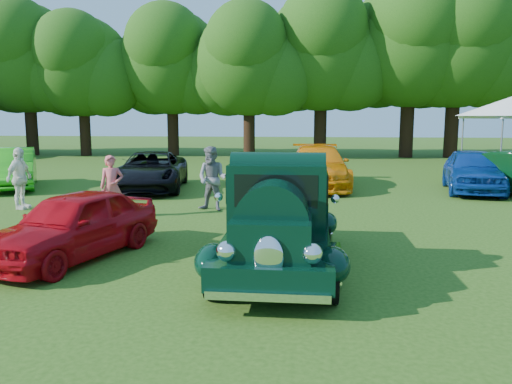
# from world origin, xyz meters

# --- Properties ---
(ground) EXTENTS (120.00, 120.00, 0.00)m
(ground) POSITION_xyz_m (0.00, 0.00, 0.00)
(ground) COLOR #264A11
(ground) RESTS_ON ground
(hero_pickup) EXTENTS (2.30, 4.94, 1.93)m
(hero_pickup) POSITION_xyz_m (1.69, -0.73, 0.84)
(hero_pickup) COLOR black
(hero_pickup) RESTS_ON ground
(red_convertible) EXTENTS (2.60, 4.16, 1.32)m
(red_convertible) POSITION_xyz_m (-2.28, -0.50, 0.66)
(red_convertible) COLOR #AE0710
(red_convertible) RESTS_ON ground
(back_car_lime) EXTENTS (3.65, 4.86, 1.53)m
(back_car_lime) POSITION_xyz_m (-9.12, 8.50, 0.77)
(back_car_lime) COLOR #24A616
(back_car_lime) RESTS_ON ground
(back_car_black) EXTENTS (3.16, 5.46, 1.43)m
(back_car_black) POSITION_xyz_m (-3.64, 8.58, 0.72)
(back_car_black) COLOR black
(back_car_black) RESTS_ON ground
(back_car_orange) EXTENTS (2.47, 5.63, 1.61)m
(back_car_orange) POSITION_xyz_m (2.58, 9.94, 0.81)
(back_car_orange) COLOR orange
(back_car_orange) RESTS_ON ground
(back_car_blue) EXTENTS (2.64, 4.89, 1.58)m
(back_car_blue) POSITION_xyz_m (8.19, 9.35, 0.79)
(back_car_blue) COLOR navy
(back_car_blue) RESTS_ON ground
(spectator_pink) EXTENTS (0.73, 0.62, 1.70)m
(spectator_pink) POSITION_xyz_m (-3.07, 3.38, 0.85)
(spectator_pink) COLOR #D9595E
(spectator_pink) RESTS_ON ground
(spectator_grey) EXTENTS (1.08, 0.94, 1.87)m
(spectator_grey) POSITION_xyz_m (-0.57, 4.72, 0.94)
(spectator_grey) COLOR slate
(spectator_grey) RESTS_ON ground
(spectator_white) EXTENTS (0.52, 1.10, 1.83)m
(spectator_white) POSITION_xyz_m (-6.27, 4.32, 0.91)
(spectator_white) COLOR white
(spectator_white) RESTS_ON ground
(tree_line) EXTENTS (62.93, 10.26, 12.42)m
(tree_line) POSITION_xyz_m (1.40, 24.49, 7.00)
(tree_line) COLOR black
(tree_line) RESTS_ON ground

